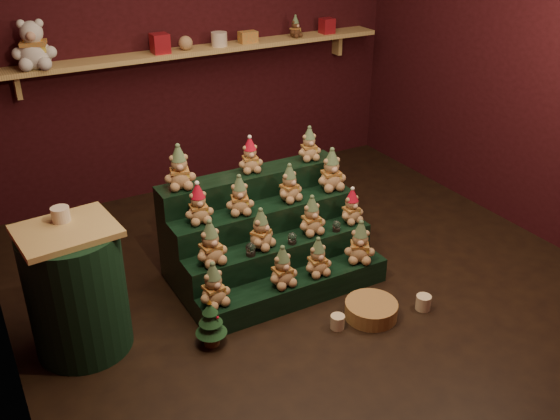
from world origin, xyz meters
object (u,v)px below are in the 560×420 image
riser_tier_front (295,290)px  white_bear (32,38)px  mug_right (423,302)px  mug_left (338,322)px  snow_globe_a (251,249)px  wicker_basket (371,310)px  mini_christmas_tree (211,323)px  snow_globe_c (336,226)px  side_table (77,290)px  brown_bear (295,27)px  snow_globe_b (292,238)px

riser_tier_front → white_bear: bearing=119.5°
mug_right → mug_left: bearing=169.8°
snow_globe_a → wicker_basket: 0.90m
mug_left → riser_tier_front: bearing=102.5°
riser_tier_front → white_bear: (-1.14, 2.01, 1.46)m
mini_christmas_tree → mug_left: size_ratio=3.61×
snow_globe_c → mini_christmas_tree: 1.19m
snow_globe_c → mug_right: 0.80m
mug_right → snow_globe_a: bearing=145.5°
side_table → brown_bear: (2.54, 1.77, 1.00)m
mug_left → wicker_basket: size_ratio=0.27×
mug_left → side_table: bearing=156.9°
snow_globe_c → white_bear: 2.68m
riser_tier_front → mini_christmas_tree: mini_christmas_tree is taller
snow_globe_b → side_table: 1.45m
snow_globe_b → mug_right: 0.99m
snow_globe_a → wicker_basket: snow_globe_a is taller
white_bear → brown_bear: size_ratio=2.38×
mug_left → snow_globe_c: bearing=58.1°
snow_globe_a → mini_christmas_tree: size_ratio=0.27×
mini_christmas_tree → white_bear: white_bear is taller
mug_left → mug_right: mug_right is taller
snow_globe_c → mug_left: size_ratio=0.85×
mug_left → snow_globe_b: bearing=92.4°
mug_right → side_table: bearing=160.6°
riser_tier_front → brown_bear: size_ratio=7.25×
side_table → mini_christmas_tree: size_ratio=2.48×
mini_christmas_tree → white_bear: bearing=101.7°
snow_globe_c → side_table: (-1.81, 0.07, 0.01)m
mug_right → brown_bear: 2.89m
mug_right → snow_globe_b: bearing=134.2°
snow_globe_c → mug_right: (0.28, -0.66, -0.35)m
wicker_basket → white_bear: bearing=121.6°
side_table → brown_bear: bearing=29.4°
brown_bear → mug_left: bearing=-132.8°
white_bear → mug_right: bearing=-38.9°
snow_globe_a → mini_christmas_tree: (-0.43, -0.30, -0.24)m
snow_globe_a → brown_bear: size_ratio=0.48×
snow_globe_a → snow_globe_c: size_ratio=1.16×
riser_tier_front → snow_globe_c: bearing=20.4°
mini_christmas_tree → brown_bear: size_ratio=1.75×
snow_globe_c → mini_christmas_tree: (-1.12, -0.30, -0.24)m
snow_globe_b → snow_globe_a: bearing=-180.0°
side_table → mug_left: bearing=-28.5°
mini_christmas_tree → mug_right: (1.40, -0.36, -0.11)m
side_table → mini_christmas_tree: side_table is taller
snow_globe_c → mug_right: size_ratio=0.77×
snow_globe_c → white_bear: (-1.57, 1.85, 1.15)m
snow_globe_b → white_bear: white_bear is taller
mug_right → brown_bear: bearing=79.8°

